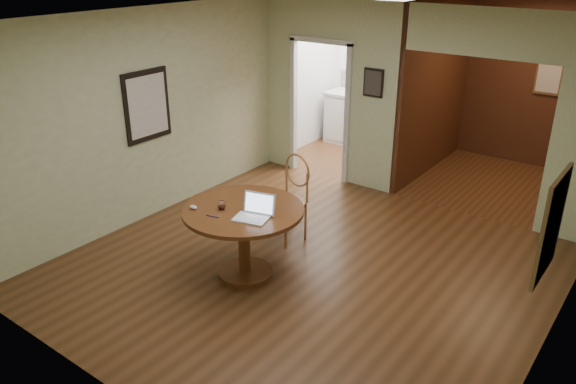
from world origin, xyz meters
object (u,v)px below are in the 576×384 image
Objects in this scene: closed_laptop at (257,201)px; open_laptop at (255,211)px; dining_table at (244,226)px; chair at (291,193)px.

open_laptop is at bearing -66.14° from closed_laptop.
chair reaches higher than dining_table.
chair is (-0.11, 1.00, 0.00)m from dining_table.
open_laptop is 0.37m from closed_laptop.
open_laptop is (0.24, -0.08, 0.27)m from dining_table.
dining_table is at bearing -72.31° from chair.
chair is at bearing 86.57° from closed_laptop.
open_laptop is at bearing -19.83° from dining_table.
dining_table is 0.31m from closed_laptop.
chair is at bearing 92.22° from open_laptop.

